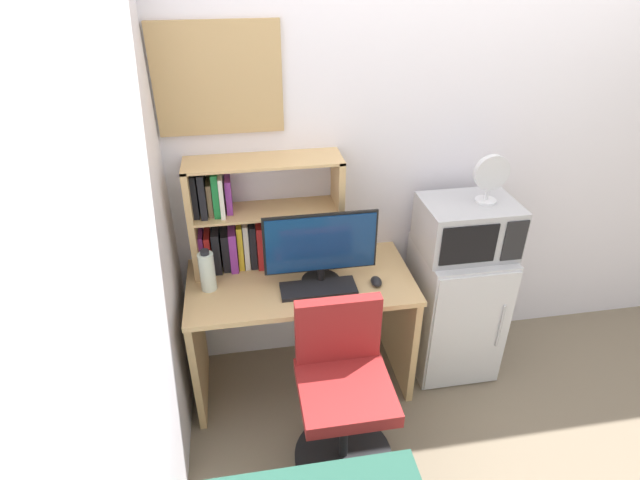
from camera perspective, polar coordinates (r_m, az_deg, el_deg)
name	(u,v)px	position (r m, az deg, el deg)	size (l,w,h in m)	color
wall_back	(531,141)	(3.14, 22.53, 10.24)	(6.40, 0.04, 2.60)	silver
wall_left	(88,422)	(1.37, -24.50, -18.08)	(0.04, 4.40, 2.60)	silver
desk	(301,313)	(2.82, -2.12, -8.19)	(1.18, 0.59, 0.73)	tan
hutch_bookshelf	(244,219)	(2.69, -8.48, 2.37)	(0.79, 0.23, 0.61)	tan
monitor	(321,247)	(2.55, 0.08, -0.77)	(0.58, 0.20, 0.40)	black
keyboard	(318,289)	(2.60, -0.18, -5.45)	(0.39, 0.15, 0.02)	black
computer_mouse	(376,282)	(2.65, 6.32, -4.64)	(0.06, 0.09, 0.04)	black
water_bottle	(207,271)	(2.62, -12.51, -3.42)	(0.08, 0.08, 0.23)	silver
mini_fridge	(454,308)	(3.12, 14.74, -7.34)	(0.47, 0.49, 0.80)	silver
microwave	(467,227)	(2.83, 16.15, 1.45)	(0.49, 0.37, 0.29)	#ADADB2
desk_fan	(491,176)	(2.74, 18.58, 6.77)	(0.19, 0.11, 0.26)	silver
desk_chair	(343,397)	(2.54, 2.56, -17.14)	(0.49, 0.49, 0.86)	black
wall_corkboard	(218,79)	(2.53, -11.35, 17.21)	(0.60, 0.02, 0.52)	tan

